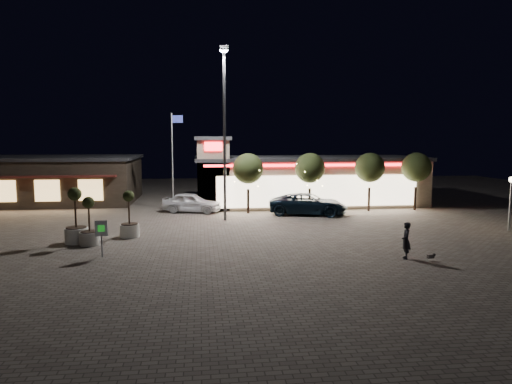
{
  "coord_description": "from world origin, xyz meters",
  "views": [
    {
      "loc": [
        0.27,
        -24.78,
        5.82
      ],
      "look_at": [
        4.02,
        6.0,
        2.27
      ],
      "focal_mm": 32.0,
      "sensor_mm": 36.0,
      "label": 1
    }
  ],
  "objects": [
    {
      "name": "valet_sign",
      "position": [
        -4.68,
        -1.71,
        1.29
      ],
      "size": [
        0.61,
        0.11,
        1.85
      ],
      "color": "gray",
      "rests_on": "ground"
    },
    {
      "name": "string_tree_b",
      "position": [
        9.0,
        11.0,
        3.56
      ],
      "size": [
        2.42,
        2.42,
        4.79
      ],
      "color": "#332319",
      "rests_on": "ground"
    },
    {
      "name": "lamp_post_east",
      "position": [
        20.0,
        2.0,
        2.46
      ],
      "size": [
        0.36,
        0.36,
        3.48
      ],
      "color": "gray",
      "rests_on": "ground"
    },
    {
      "name": "flagpole",
      "position": [
        -1.9,
        13.0,
        4.74
      ],
      "size": [
        0.95,
        0.1,
        8.0
      ],
      "color": "white",
      "rests_on": "ground"
    },
    {
      "name": "string_tree_d",
      "position": [
        18.0,
        11.0,
        3.56
      ],
      "size": [
        2.42,
        2.42,
        4.79
      ],
      "color": "#332319",
      "rests_on": "ground"
    },
    {
      "name": "retail_building",
      "position": [
        9.51,
        15.82,
        2.21
      ],
      "size": [
        20.4,
        8.4,
        6.1
      ],
      "color": "tan",
      "rests_on": "ground"
    },
    {
      "name": "restaurant_building",
      "position": [
        -14.0,
        19.97,
        2.16
      ],
      "size": [
        16.4,
        11.0,
        4.3
      ],
      "color": "#382D23",
      "rests_on": "ground"
    },
    {
      "name": "dog",
      "position": [
        11.34,
        -4.4,
        0.24
      ],
      "size": [
        0.46,
        0.22,
        0.25
      ],
      "color": "#59514C",
      "rests_on": "ground"
    },
    {
      "name": "planter_left",
      "position": [
        -6.78,
        1.68,
        0.98
      ],
      "size": [
        1.29,
        1.29,
        3.17
      ],
      "color": "white",
      "rests_on": "ground"
    },
    {
      "name": "white_sedan",
      "position": [
        -0.47,
        12.03,
        0.81
      ],
      "size": [
        5.08,
        3.18,
        1.61
      ],
      "primitive_type": "imported",
      "rotation": [
        0.0,
        0.0,
        1.28
      ],
      "color": "white",
      "rests_on": "ground"
    },
    {
      "name": "planter_right",
      "position": [
        -4.03,
        2.96,
        0.87
      ],
      "size": [
        1.15,
        1.15,
        2.82
      ],
      "color": "white",
      "rests_on": "ground"
    },
    {
      "name": "ground",
      "position": [
        0.0,
        0.0,
        0.0
      ],
      "size": [
        90.0,
        90.0,
        0.0
      ],
      "primitive_type": "plane",
      "color": "#6E6459",
      "rests_on": "ground"
    },
    {
      "name": "pedestrian",
      "position": [
        10.25,
        -3.88,
        0.91
      ],
      "size": [
        0.59,
        0.75,
        1.82
      ],
      "primitive_type": "imported",
      "rotation": [
        0.0,
        0.0,
        -1.84
      ],
      "color": "black",
      "rests_on": "ground"
    },
    {
      "name": "floodlight_pole",
      "position": [
        2.0,
        8.0,
        7.02
      ],
      "size": [
        0.6,
        0.4,
        12.38
      ],
      "color": "gray",
      "rests_on": "ground"
    },
    {
      "name": "pickup_truck",
      "position": [
        8.61,
        9.75,
        0.84
      ],
      "size": [
        6.59,
        4.42,
        1.68
      ],
      "primitive_type": "imported",
      "rotation": [
        0.0,
        0.0,
        1.27
      ],
      "color": "black",
      "rests_on": "ground"
    },
    {
      "name": "planter_mid",
      "position": [
        -5.91,
        1.04,
        0.84
      ],
      "size": [
        1.1,
        1.1,
        2.72
      ],
      "color": "white",
      "rests_on": "ground"
    },
    {
      "name": "string_tree_a",
      "position": [
        4.0,
        11.0,
        3.56
      ],
      "size": [
        2.42,
        2.42,
        4.79
      ],
      "color": "#332319",
      "rests_on": "ground"
    },
    {
      "name": "string_tree_c",
      "position": [
        14.0,
        11.0,
        3.56
      ],
      "size": [
        2.42,
        2.42,
        4.79
      ],
      "color": "#332319",
      "rests_on": "ground"
    }
  ]
}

